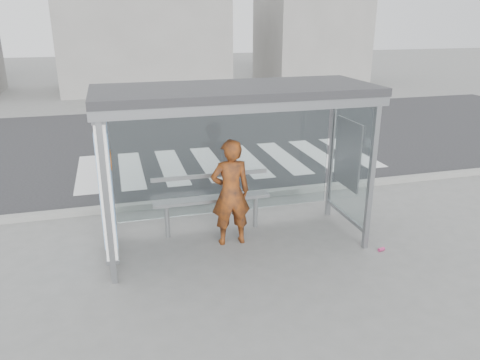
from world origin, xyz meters
name	(u,v)px	position (x,y,z in m)	size (l,w,h in m)	color
ground	(236,243)	(0.00, 0.00, 0.00)	(80.00, 80.00, 0.00)	slate
road	(177,141)	(0.00, 7.00, 0.00)	(30.00, 10.00, 0.01)	#232325
curb	(212,199)	(0.00, 1.95, 0.06)	(30.00, 0.18, 0.12)	gray
crosswalk	(229,162)	(1.00, 4.50, 0.00)	(7.55, 3.00, 0.00)	silver
bus_shelter	(212,128)	(-0.37, 0.06, 1.98)	(4.25, 1.65, 2.62)	gray
building_center	(143,38)	(0.00, 18.00, 2.50)	(8.00, 5.00, 5.00)	gray
building_right	(311,17)	(9.00, 18.00, 3.50)	(5.00, 5.00, 7.00)	gray
person	(231,193)	(-0.08, 0.07, 0.90)	(0.65, 0.43, 1.79)	#C54F12
bench	(212,199)	(-0.29, 0.56, 0.61)	(2.03, 0.25, 1.05)	gray
soda_can	(381,249)	(2.20, -0.89, 0.03)	(0.06, 0.06, 0.11)	#ED458D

